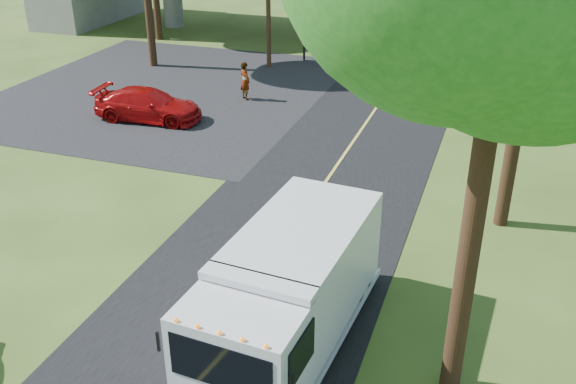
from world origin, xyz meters
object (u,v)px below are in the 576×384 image
at_px(step_van, 290,290).
at_px(red_sedan, 148,105).
at_px(pedestrian, 245,81).
at_px(traffic_signal, 305,6).

relative_size(step_van, red_sedan, 1.43).
height_order(red_sedan, pedestrian, pedestrian).
relative_size(traffic_signal, pedestrian, 2.74).
bearing_deg(red_sedan, step_van, -142.98).
bearing_deg(traffic_signal, pedestrian, -93.44).
bearing_deg(traffic_signal, red_sedan, -106.05).
bearing_deg(red_sedan, pedestrian, -40.29).
xyz_separation_m(traffic_signal, pedestrian, (-0.48, -8.01, -2.25)).
distance_m(traffic_signal, step_van, 26.10).
bearing_deg(pedestrian, traffic_signal, -54.74).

